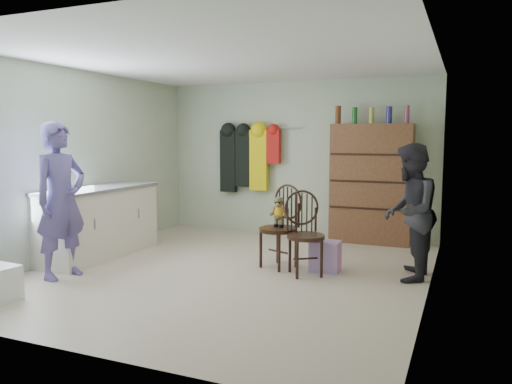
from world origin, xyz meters
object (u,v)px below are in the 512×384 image
at_px(counter, 100,222).
at_px(chair_front, 281,221).
at_px(dresser, 371,183).
at_px(chair_far, 304,230).

relative_size(counter, chair_front, 1.82).
relative_size(chair_front, dresser, 0.49).
bearing_deg(counter, chair_far, 5.01).
relative_size(counter, dresser, 0.90).
xyz_separation_m(counter, dresser, (3.20, 2.30, 0.44)).
relative_size(counter, chair_far, 1.89).
distance_m(chair_far, dresser, 2.13).
bearing_deg(chair_far, chair_front, 116.78).
height_order(chair_front, chair_far, chair_front).
bearing_deg(chair_far, dresser, 43.97).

